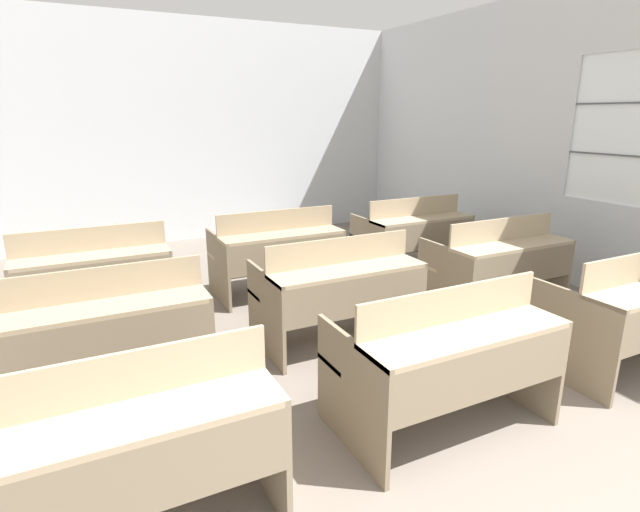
{
  "coord_description": "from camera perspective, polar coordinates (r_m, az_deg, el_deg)",
  "views": [
    {
      "loc": [
        -1.87,
        -0.47,
        1.79
      ],
      "look_at": [
        -0.2,
        2.86,
        0.73
      ],
      "focal_mm": 28.0,
      "sensor_mm": 36.0,
      "label": 1
    }
  ],
  "objects": [
    {
      "name": "bench_front_left",
      "position": [
        2.4,
        -21.16,
        -19.18
      ],
      "size": [
        1.24,
        0.74,
        0.88
      ],
      "color": "#81725B",
      "rests_on": "ground_plane"
    },
    {
      "name": "bench_second_right",
      "position": [
        4.98,
        19.67,
        -0.61
      ],
      "size": [
        1.24,
        0.74,
        0.88
      ],
      "color": "#82735C",
      "rests_on": "ground_plane"
    },
    {
      "name": "bench_third_center",
      "position": [
        5.1,
        -4.94,
        0.65
      ],
      "size": [
        1.24,
        0.74,
        0.88
      ],
      "color": "#796A53",
      "rests_on": "ground_plane"
    },
    {
      "name": "wall_right_with_window",
      "position": [
        6.22,
        24.45,
        12.11
      ],
      "size": [
        0.06,
        6.83,
        3.08
      ],
      "color": "silver",
      "rests_on": "ground_plane"
    },
    {
      "name": "bench_third_left",
      "position": [
        4.76,
        -24.4,
        -1.87
      ],
      "size": [
        1.24,
        0.74,
        0.88
      ],
      "color": "#7E6F58",
      "rests_on": "ground_plane"
    },
    {
      "name": "bench_front_center",
      "position": [
        3.02,
        14.16,
        -10.88
      ],
      "size": [
        1.24,
        0.74,
        0.88
      ],
      "color": "#7C6D56",
      "rests_on": "ground_plane"
    },
    {
      "name": "wall_back",
      "position": [
        7.58,
        -12.64,
        13.61
      ],
      "size": [
        5.91,
        0.06,
        3.08
      ],
      "color": "silver",
      "rests_on": "ground_plane"
    },
    {
      "name": "bench_third_right",
      "position": [
        5.94,
        10.6,
        2.62
      ],
      "size": [
        1.24,
        0.74,
        0.88
      ],
      "color": "#80715A",
      "rests_on": "ground_plane"
    },
    {
      "name": "bench_second_left",
      "position": [
        3.55,
        -23.06,
        -7.56
      ],
      "size": [
        1.24,
        0.74,
        0.88
      ],
      "color": "#7A6B54",
      "rests_on": "ground_plane"
    },
    {
      "name": "bench_second_center",
      "position": [
        3.98,
        2.1,
        -3.71
      ],
      "size": [
        1.24,
        0.74,
        0.88
      ],
      "color": "#7D6E57",
      "rests_on": "ground_plane"
    },
    {
      "name": "bench_front_right",
      "position": [
        4.23,
        32.05,
        -5.06
      ],
      "size": [
        1.24,
        0.74,
        0.88
      ],
      "color": "#7D6E57",
      "rests_on": "ground_plane"
    },
    {
      "name": "wastepaper_bin",
      "position": [
        7.03,
        13.23,
        1.95
      ],
      "size": [
        0.32,
        0.32,
        0.3
      ],
      "color": "#1E6B33",
      "rests_on": "ground_plane"
    }
  ]
}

